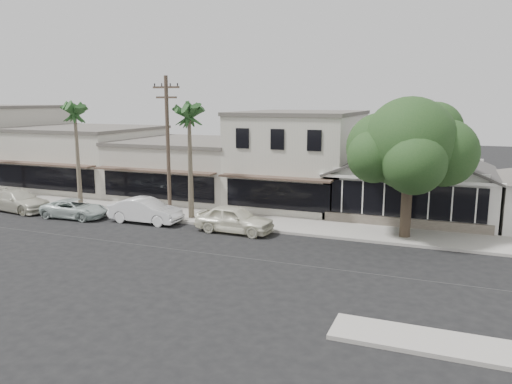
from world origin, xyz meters
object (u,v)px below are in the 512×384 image
at_px(car_1, 146,211).
at_px(shade_tree, 409,146).
at_px(car_0, 234,219).
at_px(car_3, 18,201).
at_px(car_2, 75,209).
at_px(utility_pole, 168,145).

relative_size(car_1, shade_tree, 0.60).
bearing_deg(car_0, car_3, 93.50).
distance_m(car_0, car_1, 6.10).
height_order(car_1, shade_tree, shade_tree).
distance_m(car_1, car_2, 5.04).
xyz_separation_m(car_2, shade_tree, (20.35, 2.94, 4.50)).
distance_m(utility_pole, shade_tree, 14.21).
distance_m(car_2, shade_tree, 21.04).
distance_m(utility_pole, car_2, 7.65).
bearing_deg(car_2, utility_pole, -79.68).
bearing_deg(car_1, shade_tree, -82.15).
bearing_deg(car_3, shade_tree, -77.95).
bearing_deg(shade_tree, utility_pole, -174.34).
height_order(car_0, car_1, car_0).
bearing_deg(shade_tree, car_0, -165.56).
bearing_deg(car_0, shade_tree, -73.49).
xyz_separation_m(utility_pole, car_2, (-6.21, -1.54, -4.18)).
bearing_deg(utility_pole, car_0, -11.33).
xyz_separation_m(car_1, car_3, (-10.00, -0.49, -0.03)).
xyz_separation_m(car_1, car_2, (-5.00, -0.64, -0.16)).
bearing_deg(utility_pole, shade_tree, 5.66).
bearing_deg(utility_pole, car_3, -172.97).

